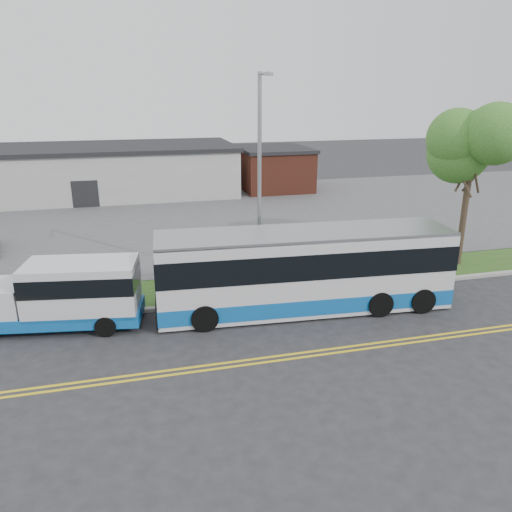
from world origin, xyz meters
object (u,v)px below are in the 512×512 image
object	(u,v)px
streetlight_near	(260,176)
pedestrian	(121,287)
transit_bus	(304,270)
tree_east	(473,147)
shuttle_bus	(65,293)

from	to	relation	value
streetlight_near	pedestrian	size ratio (longest dim) A/B	6.10
transit_bus	tree_east	bearing A→B (deg)	21.97
tree_east	transit_bus	world-z (taller)	tree_east
streetlight_near	transit_bus	bearing A→B (deg)	-69.16
tree_east	shuttle_bus	world-z (taller)	tree_east
transit_bus	pedestrian	distance (m)	7.80
shuttle_bus	transit_bus	size ratio (longest dim) A/B	0.57
shuttle_bus	transit_bus	world-z (taller)	transit_bus
shuttle_bus	pedestrian	bearing A→B (deg)	43.14
shuttle_bus	pedestrian	size ratio (longest dim) A/B	4.54
tree_east	shuttle_bus	distance (m)	20.13
tree_east	streetlight_near	size ratio (longest dim) A/B	0.88
tree_east	streetlight_near	world-z (taller)	streetlight_near
streetlight_near	tree_east	bearing A→B (deg)	1.42
transit_bus	shuttle_bus	bearing A→B (deg)	179.41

